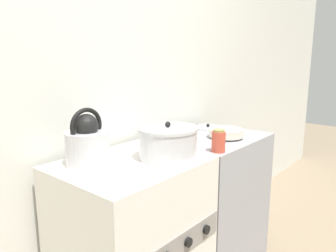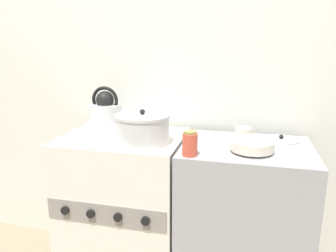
% 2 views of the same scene
% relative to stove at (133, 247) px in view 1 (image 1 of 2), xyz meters
% --- Properties ---
extents(wall_back, '(7.00, 0.06, 2.50)m').
position_rel_stove_xyz_m(wall_back, '(0.00, 0.34, 0.81)').
color(wall_back, silver).
rests_on(wall_back, ground_plane).
extents(stove, '(0.67, 0.56, 0.89)m').
position_rel_stove_xyz_m(stove, '(0.00, 0.00, 0.00)').
color(stove, silver).
rests_on(stove, ground_plane).
extents(counter, '(0.66, 0.53, 0.88)m').
position_rel_stove_xyz_m(counter, '(0.68, -0.01, -0.00)').
color(counter, '#99999E').
rests_on(counter, ground_plane).
extents(kettle, '(0.24, 0.19, 0.26)m').
position_rel_stove_xyz_m(kettle, '(-0.15, 0.12, 0.54)').
color(kettle, silver).
rests_on(kettle, stove).
extents(cooking_pot, '(0.28, 0.28, 0.18)m').
position_rel_stove_xyz_m(cooking_pot, '(0.15, -0.10, 0.52)').
color(cooking_pot, silver).
rests_on(cooking_pot, stove).
extents(enamel_bowl, '(0.21, 0.21, 0.06)m').
position_rel_stove_xyz_m(enamel_bowl, '(0.70, -0.09, 0.47)').
color(enamel_bowl, beige).
rests_on(enamel_bowl, counter).
extents(small_ceramic_bowl, '(0.09, 0.09, 0.06)m').
position_rel_stove_xyz_m(small_ceramic_bowl, '(0.66, 0.16, 0.47)').
color(small_ceramic_bowl, beige).
rests_on(small_ceramic_bowl, counter).
extents(storage_jar, '(0.07, 0.07, 0.12)m').
position_rel_stove_xyz_m(storage_jar, '(0.42, -0.21, 0.50)').
color(storage_jar, '#CC4C38').
rests_on(storage_jar, counter).
extents(loose_pot_lid, '(0.18, 0.18, 0.03)m').
position_rel_stove_xyz_m(loose_pot_lid, '(0.86, 0.14, 0.44)').
color(loose_pot_lid, silver).
rests_on(loose_pot_lid, counter).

